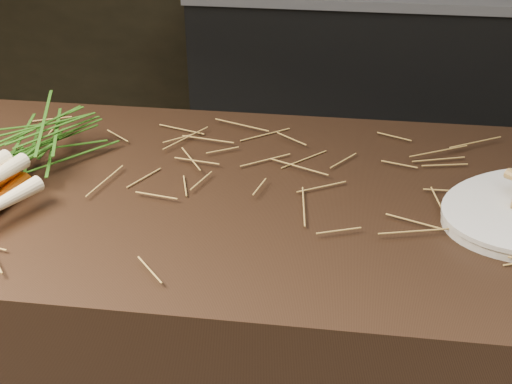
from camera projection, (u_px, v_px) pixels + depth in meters
The scene contains 4 objects.
main_counter at pixel (298, 365), 1.44m from camera, with size 2.40×0.70×0.90m, color black.
back_counter at pixel (391, 75), 3.00m from camera, with size 1.82×0.62×0.84m.
straw_bedding at pixel (307, 192), 1.19m from camera, with size 1.40×0.60×0.02m, color olive, non-canonical shape.
root_veg_bunch at pixel (9, 165), 1.20m from camera, with size 0.28×0.54×0.10m.
Camera 1 is at (0.04, -0.72, 1.54)m, focal length 45.00 mm.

